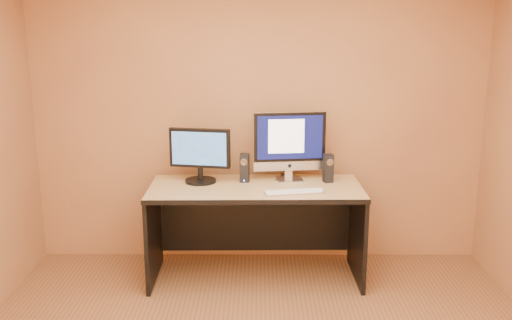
{
  "coord_description": "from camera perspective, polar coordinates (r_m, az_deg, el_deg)",
  "views": [
    {
      "loc": [
        -0.0,
        -3.0,
        2.12
      ],
      "look_at": [
        -0.02,
        1.41,
        1.06
      ],
      "focal_mm": 40.0,
      "sensor_mm": 36.0,
      "label": 1
    }
  ],
  "objects": [
    {
      "name": "walls",
      "position": [
        3.11,
        0.3,
        -1.73
      ],
      "size": [
        4.0,
        4.0,
        2.6
      ],
      "primitive_type": null,
      "color": "#A07040",
      "rests_on": "ground"
    },
    {
      "name": "desk",
      "position": [
        4.82,
        -0.04,
        -7.28
      ],
      "size": [
        1.76,
        0.79,
        0.81
      ],
      "primitive_type": null,
      "rotation": [
        0.0,
        0.0,
        0.01
      ],
      "color": "tan",
      "rests_on": "ground"
    },
    {
      "name": "imac",
      "position": [
        4.81,
        3.43,
        1.42
      ],
      "size": [
        0.65,
        0.3,
        0.6
      ],
      "primitive_type": null,
      "rotation": [
        0.0,
        0.0,
        0.12
      ],
      "color": "#B0B0B4",
      "rests_on": "desk"
    },
    {
      "name": "second_monitor",
      "position": [
        4.78,
        -5.62,
        0.43
      ],
      "size": [
        0.56,
        0.35,
        0.46
      ],
      "primitive_type": null,
      "rotation": [
        0.0,
        0.0,
        -0.17
      ],
      "color": "black",
      "rests_on": "desk"
    },
    {
      "name": "speaker_left",
      "position": [
        4.8,
        -1.15,
        -0.79
      ],
      "size": [
        0.08,
        0.09,
        0.24
      ],
      "primitive_type": null,
      "rotation": [
        0.0,
        0.0,
        -0.12
      ],
      "color": "black",
      "rests_on": "desk"
    },
    {
      "name": "speaker_right",
      "position": [
        4.83,
        7.23,
        -0.82
      ],
      "size": [
        0.09,
        0.09,
        0.24
      ],
      "primitive_type": null,
      "rotation": [
        0.0,
        0.0,
        0.22
      ],
      "color": "black",
      "rests_on": "desk"
    },
    {
      "name": "keyboard",
      "position": [
        4.51,
        3.79,
        -3.21
      ],
      "size": [
        0.48,
        0.21,
        0.02
      ],
      "primitive_type": "cube",
      "rotation": [
        0.0,
        0.0,
        0.18
      ],
      "color": "#B9B9BE",
      "rests_on": "desk"
    },
    {
      "name": "mouse",
      "position": [
        4.56,
        6.45,
        -2.99
      ],
      "size": [
        0.06,
        0.11,
        0.04
      ],
      "primitive_type": "ellipsoid",
      "rotation": [
        0.0,
        0.0,
        0.01
      ],
      "color": "silver",
      "rests_on": "desk"
    },
    {
      "name": "cable_a",
      "position": [
        4.99,
        3.17,
        -1.63
      ],
      "size": [
        0.12,
        0.22,
        0.01
      ],
      "primitive_type": "cylinder",
      "rotation": [
        1.57,
        0.0,
        0.46
      ],
      "color": "black",
      "rests_on": "desk"
    },
    {
      "name": "cable_b",
      "position": [
        4.95,
        2.32,
        -1.75
      ],
      "size": [
        0.07,
        0.19,
        0.01
      ],
      "primitive_type": "cylinder",
      "rotation": [
        1.57,
        0.0,
        -0.34
      ],
      "color": "black",
      "rests_on": "desk"
    }
  ]
}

